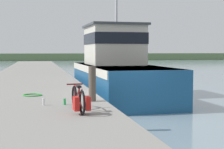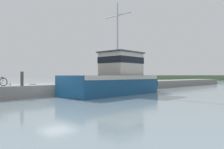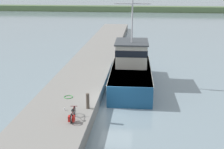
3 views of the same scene
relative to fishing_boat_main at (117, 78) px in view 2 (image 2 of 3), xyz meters
name	(u,v)px [view 2 (image 2 of 3)]	position (x,y,z in m)	size (l,w,h in m)	color
ground_plane	(57,98)	(-0.84, -5.88, -1.52)	(320.00, 320.00, 0.00)	gray
dock_pier	(34,90)	(-4.59, -5.88, -1.03)	(4.82, 80.00, 0.97)	gray
fishing_boat_main	(117,78)	(0.00, 0.00, 0.00)	(3.85, 11.75, 8.59)	navy
mooring_post	(22,79)	(-2.62, -7.86, -0.01)	(0.23, 0.23, 1.08)	#51473D
hose_coil	(33,84)	(-4.46, -6.08, -0.53)	(0.66, 0.66, 0.04)	green
water_bottle_by_bike	(10,84)	(-3.51, -8.39, -0.46)	(0.07, 0.07, 0.18)	green
water_bottle_on_curb	(8,84)	(-4.11, -8.35, -0.45)	(0.06, 0.06, 0.20)	silver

